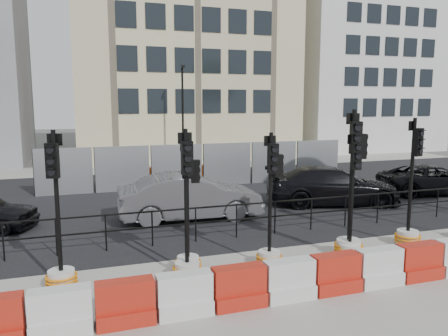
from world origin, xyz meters
name	(u,v)px	position (x,y,z in m)	size (l,w,h in m)	color
ground	(294,247)	(0.00, 0.00, 0.00)	(120.00, 120.00, 0.00)	#51514C
sidewalk_near	(362,292)	(0.00, -3.00, 0.01)	(40.00, 6.00, 0.02)	gray
road	(216,195)	(0.00, 7.00, 0.01)	(40.00, 14.00, 0.03)	black
sidewalk_far	(172,166)	(0.00, 16.00, 0.01)	(40.00, 4.00, 0.02)	gray
building_cream	(180,31)	(2.00, 21.99, 9.00)	(15.00, 10.06, 18.00)	tan
building_white	(355,53)	(17.00, 21.99, 8.00)	(12.00, 9.06, 16.00)	silver
kerb_railing	(275,212)	(0.00, 1.20, 0.69)	(18.00, 0.04, 1.00)	black
heras_fencing	(189,170)	(-0.49, 9.71, 0.71)	(14.33, 1.72, 2.00)	#999DA2
lamp_post_far	(183,114)	(0.50, 14.98, 3.22)	(0.12, 0.56, 6.00)	black
barrier_row	(357,272)	(0.00, -2.80, 0.37)	(14.65, 0.50, 0.80)	red
traffic_signal_a	(60,257)	(-5.84, -0.86, 0.68)	(0.65, 0.65, 3.31)	silver
traffic_signal_b	(188,241)	(-3.11, -0.83, 0.73)	(0.61, 0.61, 3.08)	silver
traffic_signal_c	(187,250)	(-3.24, -1.24, 0.68)	(0.65, 0.65, 3.30)	silver
traffic_signal_d	(270,236)	(-1.21, -1.12, 0.76)	(0.63, 0.63, 3.17)	silver
traffic_signal_e	(350,233)	(0.89, -1.26, 0.65)	(0.62, 0.62, 3.17)	silver
traffic_signal_f	(350,223)	(0.97, -1.12, 0.88)	(0.72, 0.72, 3.68)	silver
traffic_signal_g	(409,220)	(2.99, -0.88, 0.71)	(0.68, 0.68, 3.45)	silver
car_b	(190,197)	(-1.95, 3.60, 0.77)	(4.74, 1.83, 1.54)	#525157
car_c	(333,186)	(3.71, 4.00, 0.73)	(5.37, 3.36, 1.45)	black
car_d	(434,180)	(8.86, 4.34, 0.62)	(4.83, 2.96, 1.25)	black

